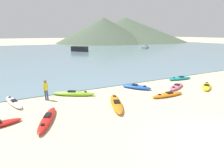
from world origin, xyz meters
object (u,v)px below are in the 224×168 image
object	(u,v)px
moored_boat_0	(145,47)
moored_boat_1	(80,49)
kayak_on_sand_2	(136,87)
kayak_on_sand_3	(14,102)
kayak_on_sand_1	(47,119)
kayak_on_sand_8	(168,95)
kayak_on_sand_4	(74,93)
kayak_on_sand_5	(176,86)
kayak_on_sand_0	(116,103)
kayak_on_sand_7	(180,78)
person_near_waterline	(46,89)
kayak_on_sand_6	(206,86)

from	to	relation	value
moored_boat_0	moored_boat_1	world-z (taller)	moored_boat_0
kayak_on_sand_2	kayak_on_sand_3	size ratio (longest dim) A/B	0.86
kayak_on_sand_1	kayak_on_sand_8	xyz separation A→B (m)	(8.97, 0.19, -0.02)
kayak_on_sand_4	kayak_on_sand_5	size ratio (longest dim) A/B	1.16
kayak_on_sand_0	kayak_on_sand_5	size ratio (longest dim) A/B	1.25
kayak_on_sand_2	kayak_on_sand_7	xyz separation A→B (m)	(5.93, 0.58, -0.01)
kayak_on_sand_5	moored_boat_0	xyz separation A→B (m)	(23.69, 36.67, 0.40)
kayak_on_sand_3	kayak_on_sand_4	bearing A→B (deg)	-1.78
kayak_on_sand_1	kayak_on_sand_8	bearing A→B (deg)	1.21
kayak_on_sand_3	kayak_on_sand_5	distance (m)	13.22
person_near_waterline	moored_boat_0	bearing A→B (deg)	45.09
kayak_on_sand_7	person_near_waterline	distance (m)	13.46
kayak_on_sand_1	kayak_on_sand_8	distance (m)	8.97
kayak_on_sand_1	kayak_on_sand_3	size ratio (longest dim) A/B	1.06
moored_boat_1	kayak_on_sand_6	bearing A→B (deg)	-88.42
kayak_on_sand_2	kayak_on_sand_0	bearing A→B (deg)	-142.35
kayak_on_sand_4	kayak_on_sand_8	xyz separation A→B (m)	(6.55, -3.40, -0.03)
kayak_on_sand_3	kayak_on_sand_7	bearing A→B (deg)	-0.73
kayak_on_sand_2	person_near_waterline	xyz separation A→B (m)	(-7.51, 0.57, 0.71)
kayak_on_sand_7	kayak_on_sand_0	bearing A→B (deg)	-161.12
kayak_on_sand_4	person_near_waterline	world-z (taller)	person_near_waterline
kayak_on_sand_3	kayak_on_sand_4	distance (m)	4.23
kayak_on_sand_5	kayak_on_sand_7	size ratio (longest dim) A/B	0.95
kayak_on_sand_0	moored_boat_1	xyz separation A→B (m)	(8.20, 37.58, 0.56)
kayak_on_sand_3	kayak_on_sand_8	world-z (taller)	kayak_on_sand_3
kayak_on_sand_8	person_near_waterline	xyz separation A→B (m)	(-8.60, 3.32, 0.74)
kayak_on_sand_1	kayak_on_sand_8	world-z (taller)	kayak_on_sand_1
kayak_on_sand_7	person_near_waterline	size ratio (longest dim) A/B	1.92
kayak_on_sand_1	kayak_on_sand_2	xyz separation A→B (m)	(7.88, 2.94, 0.01)
kayak_on_sand_4	moored_boat_1	distance (m)	35.85
kayak_on_sand_8	person_near_waterline	world-z (taller)	person_near_waterline
person_near_waterline	kayak_on_sand_4	bearing A→B (deg)	2.10
kayak_on_sand_5	kayak_on_sand_8	distance (m)	2.61
moored_boat_1	kayak_on_sand_7	bearing A→B (deg)	-88.18
kayak_on_sand_8	moored_boat_0	size ratio (longest dim) A/B	0.68
kayak_on_sand_1	moored_boat_1	distance (m)	40.00
kayak_on_sand_4	kayak_on_sand_7	xyz separation A→B (m)	(11.39, -0.07, -0.02)
kayak_on_sand_3	moored_boat_0	xyz separation A→B (m)	(36.72, 34.45, 0.40)
kayak_on_sand_4	moored_boat_0	size ratio (longest dim) A/B	0.74
moored_boat_0	kayak_on_sand_6	bearing A→B (deg)	-119.24
kayak_on_sand_2	kayak_on_sand_8	xyz separation A→B (m)	(1.09, -2.75, -0.03)
person_near_waterline	kayak_on_sand_3	bearing A→B (deg)	174.58
kayak_on_sand_4	moored_boat_1	xyz separation A→B (m)	(10.30, 34.34, 0.56)
kayak_on_sand_0	kayak_on_sand_1	world-z (taller)	kayak_on_sand_0
kayak_on_sand_1	moored_boat_0	distance (m)	51.73
kayak_on_sand_7	moored_boat_0	size ratio (longest dim) A/B	0.67
kayak_on_sand_0	kayak_on_sand_7	xyz separation A→B (m)	(9.29, 3.18, -0.02)
kayak_on_sand_4	moored_boat_0	xyz separation A→B (m)	(32.50, 34.58, 0.37)
kayak_on_sand_5	moored_boat_1	bearing A→B (deg)	87.66
kayak_on_sand_7	moored_boat_0	bearing A→B (deg)	58.65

